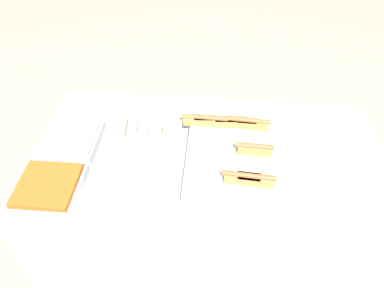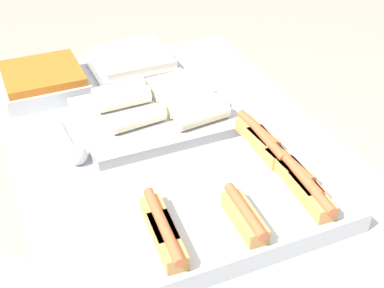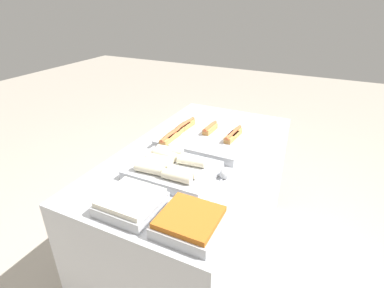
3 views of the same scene
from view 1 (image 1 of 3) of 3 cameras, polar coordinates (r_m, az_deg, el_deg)
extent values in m
plane|color=#ADA393|center=(2.38, 1.73, -16.42)|extent=(12.00, 12.00, 0.00)
cube|color=#B7BABF|center=(2.01, 1.99, -10.49)|extent=(1.58, 0.85, 0.86)
cube|color=#B7BABF|center=(1.66, 5.75, -1.68)|extent=(0.38, 0.53, 0.05)
cube|color=tan|center=(1.64, 9.48, -0.91)|extent=(0.15, 0.05, 0.04)
cylinder|color=#CC6038|center=(1.62, 9.56, -0.41)|extent=(0.16, 0.03, 0.02)
cube|color=tan|center=(1.76, 1.00, 3.65)|extent=(0.15, 0.05, 0.04)
cylinder|color=#CC6038|center=(1.74, 1.01, 4.15)|extent=(0.16, 0.03, 0.02)
cube|color=tan|center=(1.76, 5.86, 3.37)|extent=(0.15, 0.05, 0.04)
cylinder|color=#CC6038|center=(1.74, 5.90, 3.86)|extent=(0.16, 0.03, 0.02)
cube|color=tan|center=(1.76, 7.41, 3.22)|extent=(0.14, 0.05, 0.04)
cylinder|color=#CC6038|center=(1.74, 7.47, 3.72)|extent=(0.16, 0.03, 0.02)
cube|color=tan|center=(1.52, 9.62, -5.42)|extent=(0.15, 0.05, 0.04)
cylinder|color=#CC6038|center=(1.51, 9.71, -4.92)|extent=(0.16, 0.03, 0.02)
cube|color=tan|center=(1.52, 7.65, -5.21)|extent=(0.15, 0.05, 0.04)
cylinder|color=#CC6038|center=(1.51, 7.73, -4.71)|extent=(0.16, 0.03, 0.02)
cube|color=tan|center=(1.75, 2.65, 3.48)|extent=(0.14, 0.05, 0.04)
cylinder|color=#CC6038|center=(1.74, 2.67, 3.98)|extent=(0.16, 0.03, 0.02)
cube|color=tan|center=(1.76, 9.18, 3.00)|extent=(0.15, 0.05, 0.04)
cylinder|color=#CC6038|center=(1.75, 9.25, 3.49)|extent=(0.16, 0.03, 0.02)
cube|color=#B7BABF|center=(1.69, -7.67, -0.88)|extent=(0.33, 0.44, 0.05)
cylinder|color=beige|center=(1.73, -10.79, 2.29)|extent=(0.06, 0.15, 0.05)
cylinder|color=beige|center=(1.71, -5.49, 2.17)|extent=(0.06, 0.15, 0.05)
cylinder|color=beige|center=(1.70, -3.71, 2.01)|extent=(0.06, 0.16, 0.05)
cylinder|color=beige|center=(1.59, -6.44, -1.83)|extent=(0.06, 0.15, 0.05)
cylinder|color=beige|center=(1.72, -7.42, 2.24)|extent=(0.05, 0.15, 0.05)
cylinder|color=beige|center=(1.72, -9.11, 2.27)|extent=(0.06, 0.15, 0.05)
cylinder|color=beige|center=(1.63, -12.03, -1.47)|extent=(0.05, 0.15, 0.05)
cylinder|color=beige|center=(1.61, -10.33, -1.67)|extent=(0.05, 0.15, 0.05)
cube|color=#B7BABF|center=(1.63, -20.86, -6.69)|extent=(0.25, 0.25, 0.05)
cube|color=#B7601E|center=(1.60, -21.19, -5.86)|extent=(0.23, 0.23, 0.02)
cube|color=#B7BABF|center=(1.80, -17.83, 0.41)|extent=(0.25, 0.25, 0.05)
cube|color=silver|center=(1.78, -18.09, 1.26)|extent=(0.23, 0.23, 0.02)
cylinder|color=#B2B5BA|center=(1.55, -10.24, -8.08)|extent=(0.22, 0.02, 0.01)
sphere|color=#B2B5BA|center=(1.51, -6.23, -7.96)|extent=(0.05, 0.05, 0.05)
camera|label=2|loc=(1.21, 51.65, 8.38)|focal=50.00mm
camera|label=3|loc=(1.60, -64.87, 5.64)|focal=28.00mm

